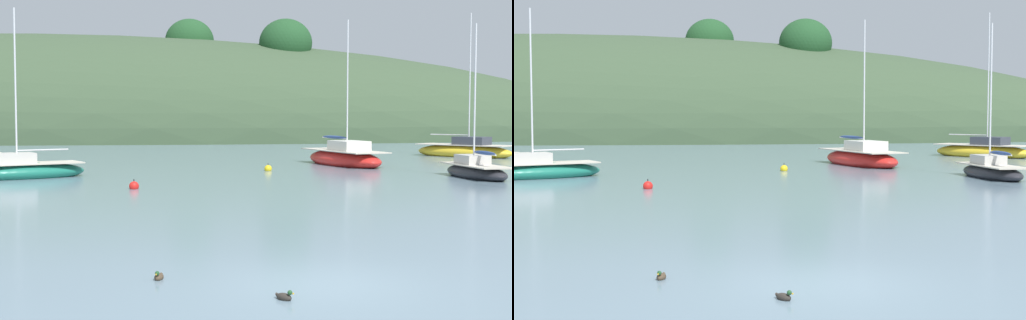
% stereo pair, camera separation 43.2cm
% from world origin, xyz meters
% --- Properties ---
extents(ground_plane, '(400.00, 400.00, 0.00)m').
position_xyz_m(ground_plane, '(0.00, 0.00, 0.00)').
color(ground_plane, slate).
extents(far_shoreline_hill, '(150.00, 36.00, 28.99)m').
position_xyz_m(far_shoreline_hill, '(-25.00, 80.94, 0.09)').
color(far_shoreline_hill, '#384C33').
rests_on(far_shoreline_hill, ground).
extents(sailboat_yellow_far, '(7.20, 7.30, 11.03)m').
position_xyz_m(sailboat_yellow_far, '(17.29, 41.80, 0.45)').
color(sailboat_yellow_far, gold).
rests_on(sailboat_yellow_far, ground).
extents(sailboat_cream_ketch, '(5.11, 8.42, 9.43)m').
position_xyz_m(sailboat_cream_ketch, '(6.54, 33.34, 0.47)').
color(sailboat_cream_ketch, red).
rests_on(sailboat_cream_ketch, ground).
extents(sailboat_grey_yawl, '(6.67, 4.99, 8.88)m').
position_xyz_m(sailboat_grey_yawl, '(-11.68, 25.02, 0.39)').
color(sailboat_grey_yawl, '#196B56').
rests_on(sailboat_grey_yawl, ground).
extents(sailboat_orange_cutter, '(2.53, 5.77, 8.13)m').
position_xyz_m(sailboat_orange_cutter, '(11.63, 23.72, 0.36)').
color(sailboat_orange_cutter, '#232328').
rests_on(sailboat_orange_cutter, ground).
extents(mooring_buoy_channel, '(0.44, 0.44, 0.54)m').
position_xyz_m(mooring_buoy_channel, '(-5.46, 19.07, 0.12)').
color(mooring_buoy_channel, red).
rests_on(mooring_buoy_channel, ground).
extents(mooring_buoy_inner, '(0.44, 0.44, 0.54)m').
position_xyz_m(mooring_buoy_inner, '(1.30, 28.93, 0.12)').
color(mooring_buoy_inner, yellow).
rests_on(mooring_buoy_inner, ground).
extents(duck_trailing, '(0.24, 0.43, 0.24)m').
position_xyz_m(duck_trailing, '(-3.27, 0.70, 0.05)').
color(duck_trailing, '#473828').
rests_on(duck_trailing, ground).
extents(duck_lone_right, '(0.36, 0.37, 0.24)m').
position_xyz_m(duck_lone_right, '(-0.90, -1.15, 0.05)').
color(duck_lone_right, '#2D2823').
rests_on(duck_lone_right, ground).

